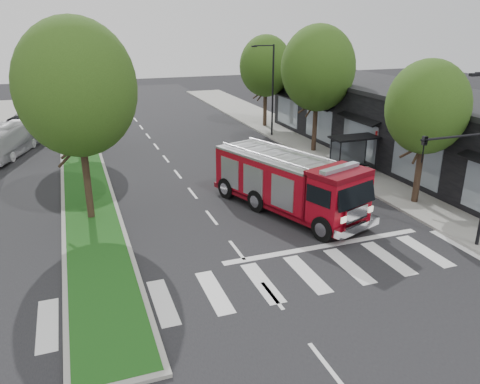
# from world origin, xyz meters

# --- Properties ---
(ground) EXTENTS (140.00, 140.00, 0.00)m
(ground) POSITION_xyz_m (0.00, 0.00, 0.00)
(ground) COLOR black
(ground) RESTS_ON ground
(sidewalk_right) EXTENTS (5.00, 80.00, 0.15)m
(sidewalk_right) POSITION_xyz_m (12.50, 10.00, 0.07)
(sidewalk_right) COLOR gray
(sidewalk_right) RESTS_ON ground
(median) EXTENTS (3.00, 50.00, 0.15)m
(median) POSITION_xyz_m (-6.00, 18.00, 0.08)
(median) COLOR gray
(median) RESTS_ON ground
(storefront_row) EXTENTS (8.00, 30.00, 5.00)m
(storefront_row) POSITION_xyz_m (17.00, 10.00, 2.50)
(storefront_row) COLOR black
(storefront_row) RESTS_ON ground
(bus_shelter) EXTENTS (3.20, 1.60, 2.61)m
(bus_shelter) POSITION_xyz_m (11.20, 8.15, 2.04)
(bus_shelter) COLOR black
(bus_shelter) RESTS_ON ground
(tree_right_near) EXTENTS (4.40, 4.40, 8.05)m
(tree_right_near) POSITION_xyz_m (11.50, 2.00, 5.51)
(tree_right_near) COLOR black
(tree_right_near) RESTS_ON ground
(tree_right_mid) EXTENTS (5.60, 5.60, 9.72)m
(tree_right_mid) POSITION_xyz_m (11.50, 14.00, 6.49)
(tree_right_mid) COLOR black
(tree_right_mid) RESTS_ON ground
(tree_right_far) EXTENTS (5.00, 5.00, 8.73)m
(tree_right_far) POSITION_xyz_m (11.50, 24.00, 5.84)
(tree_right_far) COLOR black
(tree_right_far) RESTS_ON ground
(tree_median_near) EXTENTS (5.80, 5.80, 10.16)m
(tree_median_near) POSITION_xyz_m (-6.00, 6.00, 6.81)
(tree_median_near) COLOR black
(tree_median_near) RESTS_ON ground
(tree_median_far) EXTENTS (5.60, 5.60, 9.72)m
(tree_median_far) POSITION_xyz_m (-6.00, 20.00, 6.49)
(tree_median_far) COLOR black
(tree_median_far) RESTS_ON ground
(streetlight_right_near) EXTENTS (4.08, 0.22, 8.00)m
(streetlight_right_near) POSITION_xyz_m (9.61, -3.50, 4.67)
(streetlight_right_near) COLOR black
(streetlight_right_near) RESTS_ON ground
(streetlight_right_far) EXTENTS (2.11, 0.20, 8.00)m
(streetlight_right_far) POSITION_xyz_m (10.35, 20.00, 4.48)
(streetlight_right_far) COLOR black
(streetlight_right_far) RESTS_ON ground
(fire_engine) EXTENTS (5.92, 10.11, 3.36)m
(fire_engine) POSITION_xyz_m (4.16, 3.51, 1.61)
(fire_engine) COLOR #5B040D
(fire_engine) RESTS_ON ground
(city_bus) EXTENTS (4.77, 9.29, 2.53)m
(city_bus) POSITION_xyz_m (-11.01, 21.65, 1.26)
(city_bus) COLOR silver
(city_bus) RESTS_ON ground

